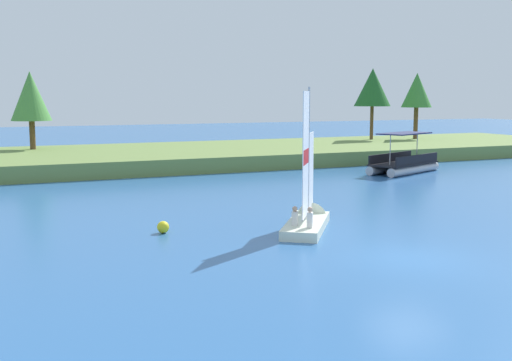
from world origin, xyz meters
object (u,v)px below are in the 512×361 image
channel_buoy (163,227)px  shoreline_tree_centre (373,88)px  sailboat (309,215)px  pontoon_boat (404,163)px  shoreline_tree_midleft (31,96)px  shoreline_tree_midright (417,91)px

channel_buoy → shoreline_tree_centre: bearing=44.3°
sailboat → pontoon_boat: 19.38m
shoreline_tree_midleft → shoreline_tree_centre: 30.95m
shoreline_tree_midleft → sailboat: bearing=-74.5°
shoreline_tree_midleft → shoreline_tree_midright: (35.49, -2.02, 0.57)m
sailboat → channel_buoy: size_ratio=12.93×
shoreline_tree_centre → pontoon_boat: size_ratio=1.07×
sailboat → pontoon_boat: bearing=-12.0°
shoreline_tree_centre → shoreline_tree_midright: 4.67m
sailboat → channel_buoy: (-5.75, 1.08, -0.20)m
shoreline_tree_midright → shoreline_tree_centre: bearing=169.2°
shoreline_tree_centre → pontoon_boat: 18.60m
channel_buoy → sailboat: bearing=-10.6°
pontoon_boat → channel_buoy: (-20.20, -11.83, -0.43)m
shoreline_tree_midleft → sailboat: (8.30, -29.87, -4.77)m
shoreline_tree_centre → sailboat: (-22.62, -28.72, -5.63)m
shoreline_tree_midleft → channel_buoy: shoreline_tree_midleft is taller
shoreline_tree_midright → channel_buoy: 42.80m
shoreline_tree_centre → pontoon_boat: bearing=-117.3°
channel_buoy → shoreline_tree_midleft: bearing=95.1°
shoreline_tree_centre → shoreline_tree_midright: size_ratio=1.06×
channel_buoy → shoreline_tree_midright: bearing=39.1°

